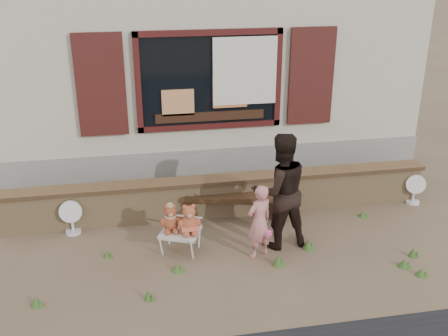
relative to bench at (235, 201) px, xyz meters
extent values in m
plane|color=brown|center=(-0.22, -0.80, -0.32)|extent=(80.00, 80.00, 0.00)
cube|color=#A59D85|center=(-0.22, 3.70, 2.08)|extent=(8.00, 5.00, 3.20)
cube|color=gray|center=(-0.22, 3.70, 0.08)|extent=(8.04, 5.04, 0.80)
cube|color=black|center=(-0.22, 1.17, 1.73)|extent=(2.30, 0.04, 1.50)
cube|color=#401312|center=(-0.22, 1.15, 2.53)|extent=(2.50, 0.08, 0.10)
cube|color=#401312|center=(-0.22, 1.15, 0.93)|extent=(2.50, 0.08, 0.10)
cube|color=#401312|center=(-1.42, 1.15, 1.73)|extent=(0.10, 0.08, 1.70)
cube|color=#401312|center=(0.98, 1.15, 1.73)|extent=(0.10, 0.08, 1.70)
cube|color=black|center=(-2.02, 1.14, 1.73)|extent=(0.80, 0.07, 1.70)
cube|color=black|center=(1.58, 1.14, 1.73)|extent=(0.80, 0.07, 1.70)
cube|color=silver|center=(0.38, 1.10, 1.88)|extent=(1.10, 0.02, 1.15)
cube|color=black|center=(-0.22, 1.14, 1.11)|extent=(1.90, 0.06, 0.16)
cube|color=tan|center=(-0.77, 1.14, 1.38)|extent=(0.55, 0.06, 0.45)
cube|color=#E08447|center=(0.13, 1.14, 1.53)|extent=(0.60, 0.06, 0.55)
cube|color=tan|center=(-0.22, 0.20, -0.02)|extent=(7.00, 0.30, 0.60)
cube|color=brown|center=(-0.22, 0.20, 0.31)|extent=(7.10, 0.36, 0.07)
cube|color=#342012|center=(0.00, 0.00, 0.09)|extent=(1.76, 0.68, 0.06)
cube|color=#342012|center=(-0.74, 0.14, -0.14)|extent=(0.17, 0.34, 0.37)
cube|color=#342012|center=(0.74, -0.14, -0.14)|extent=(0.17, 0.34, 0.37)
cube|color=beige|center=(-0.98, -0.84, -0.01)|extent=(0.68, 0.65, 0.04)
cylinder|color=silver|center=(-1.27, -0.95, -0.18)|extent=(0.03, 0.03, 0.29)
cylinder|color=silver|center=(-0.85, -1.12, -0.18)|extent=(0.03, 0.03, 0.29)
cylinder|color=silver|center=(-1.11, -0.56, -0.18)|extent=(0.03, 0.03, 0.29)
cylinder|color=silver|center=(-0.69, -0.74, -0.18)|extent=(0.03, 0.03, 0.29)
imported|color=#DA8283|center=(0.11, -1.18, 0.23)|extent=(0.48, 0.41, 1.11)
imported|color=black|center=(0.48, -0.90, 0.56)|extent=(0.93, 0.76, 1.75)
cylinder|color=white|center=(-2.58, -0.01, -0.30)|extent=(0.24, 0.24, 0.04)
cylinder|color=white|center=(-2.58, -0.01, -0.15)|extent=(0.04, 0.04, 0.30)
cylinder|color=white|center=(-2.58, -0.01, 0.07)|extent=(0.35, 0.13, 0.35)
cylinder|color=white|center=(3.18, 0.00, -0.30)|extent=(0.23, 0.23, 0.04)
cylinder|color=white|center=(3.18, 0.00, -0.16)|extent=(0.04, 0.04, 0.29)
cylinder|color=white|center=(3.18, 0.00, 0.05)|extent=(0.35, 0.21, 0.34)
cone|color=#3A5923|center=(-1.09, -1.36, -0.27)|extent=(0.17, 0.17, 0.11)
cone|color=#3A5923|center=(2.30, -1.59, -0.25)|extent=(0.13, 0.13, 0.14)
cone|color=#3A5923|center=(2.04, -1.82, -0.27)|extent=(0.18, 0.18, 0.11)
cone|color=#3A5923|center=(0.88, -1.13, -0.24)|extent=(0.17, 0.17, 0.16)
cone|color=#3A5923|center=(-2.88, -1.80, -0.26)|extent=(0.16, 0.16, 0.13)
cone|color=#3A5923|center=(2.16, -2.06, -0.27)|extent=(0.16, 0.16, 0.10)
cone|color=#3A5923|center=(-1.51, -1.93, -0.25)|extent=(0.11, 0.11, 0.15)
cone|color=#3A5923|center=(0.32, -1.47, -0.25)|extent=(0.17, 0.17, 0.15)
cone|color=#3A5923|center=(2.10, -0.32, -0.28)|extent=(0.16, 0.16, 0.09)
cone|color=#3A5923|center=(-2.04, -0.82, -0.27)|extent=(0.11, 0.11, 0.11)
camera|label=1|loc=(-1.56, -7.49, 3.75)|focal=42.00mm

